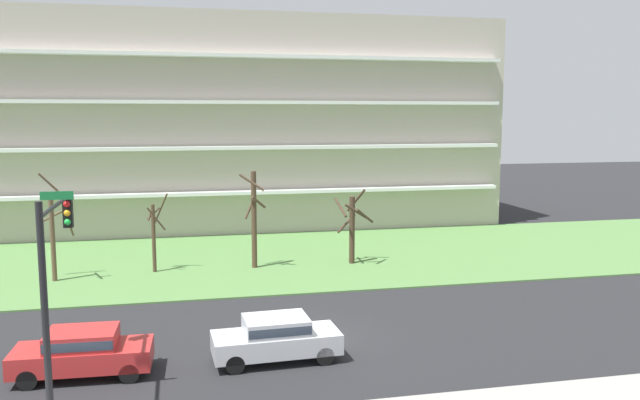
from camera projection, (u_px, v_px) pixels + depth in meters
name	position (u px, v px, depth m)	size (l,w,h in m)	color
ground	(309.00, 338.00, 24.87)	(160.00, 160.00, 0.00)	#232326
grass_lawn_strip	(263.00, 259.00, 38.42)	(80.00, 16.00, 0.08)	#547F42
apartment_building	(239.00, 124.00, 51.59)	(38.85, 14.24, 15.65)	#B2A899
tree_far_left	(54.00, 233.00, 32.88)	(1.92, 1.95, 5.74)	brown
tree_left	(154.00, 233.00, 34.86)	(1.19, 1.51, 4.34)	#4C3828
tree_center	(254.00, 217.00, 35.68)	(1.51, 1.42, 5.47)	#4C3828
tree_right	(352.00, 225.00, 36.82)	(2.17, 2.10, 4.34)	#423023
sedan_red_near_left	(83.00, 351.00, 21.14)	(4.47, 1.98, 1.57)	#B22828
sedan_silver_center_left	(276.00, 337.00, 22.48)	(4.47, 1.98, 1.57)	#B7BABF
traffic_signal_mast	(54.00, 270.00, 17.61)	(0.90, 4.51, 6.41)	black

